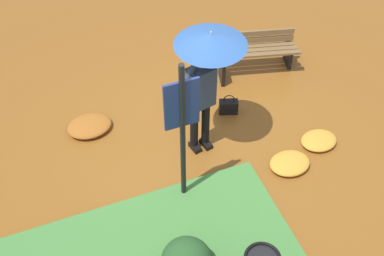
{
  "coord_description": "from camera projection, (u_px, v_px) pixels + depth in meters",
  "views": [
    {
      "loc": [
        -2.05,
        -4.87,
        5.73
      ],
      "look_at": [
        -0.34,
        -0.48,
        0.85
      ],
      "focal_mm": 47.34,
      "sensor_mm": 36.0,
      "label": 1
    }
  ],
  "objects": [
    {
      "name": "leaf_pile_by_bench",
      "position": [
        290.0,
        163.0,
        7.38
      ],
      "size": [
        0.61,
        0.49,
        0.13
      ],
      "color": "gold",
      "rests_on": "ground_plane"
    },
    {
      "name": "ground_plane",
      "position": [
        201.0,
        140.0,
        7.79
      ],
      "size": [
        18.0,
        18.0,
        0.0
      ],
      "primitive_type": "plane",
      "color": "brown"
    },
    {
      "name": "park_bench",
      "position": [
        256.0,
        52.0,
        8.67
      ],
      "size": [
        1.43,
        0.72,
        0.75
      ],
      "color": "black",
      "rests_on": "ground_plane"
    },
    {
      "name": "leaf_pile_far_path",
      "position": [
        319.0,
        140.0,
        7.7
      ],
      "size": [
        0.57,
        0.45,
        0.12
      ],
      "color": "gold",
      "rests_on": "ground_plane"
    },
    {
      "name": "handbag",
      "position": [
        228.0,
        106.0,
        8.13
      ],
      "size": [
        0.33,
        0.23,
        0.37
      ],
      "color": "black",
      "rests_on": "ground_plane"
    },
    {
      "name": "info_sign_post",
      "position": [
        182.0,
        120.0,
        6.05
      ],
      "size": [
        0.44,
        0.07,
        2.3
      ],
      "color": "black",
      "rests_on": "ground_plane"
    },
    {
      "name": "leaf_pile_near_person",
      "position": [
        89.0,
        126.0,
        7.89
      ],
      "size": [
        0.69,
        0.55,
        0.15
      ],
      "color": "#A86023",
      "rests_on": "ground_plane"
    },
    {
      "name": "person_with_umbrella",
      "position": [
        206.0,
        64.0,
        6.62
      ],
      "size": [
        0.96,
        0.96,
        2.04
      ],
      "color": "black",
      "rests_on": "ground_plane"
    }
  ]
}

